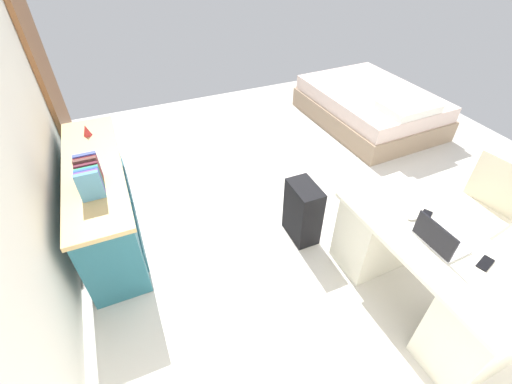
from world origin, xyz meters
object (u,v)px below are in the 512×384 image
Objects in this scene: desk at (422,272)px; office_chair at (475,217)px; cell_phone_near_laptop at (485,263)px; cell_phone_by_mouse at (426,216)px; figurine_small at (86,130)px; suitcase_black at (303,212)px; laptop at (439,239)px; computer_mouse at (413,217)px; bed at (370,106)px; credenza at (104,200)px.

desk is 0.84m from office_chair.
cell_phone_near_laptop and cell_phone_by_mouse have the same top height.
office_chair reaches higher than figurine_small.
desk reaches higher than suitcase_black.
laptop is at bearing 107.86° from office_chair.
cell_phone_near_laptop is at bearing -139.49° from figurine_small.
computer_mouse is (-0.76, -0.45, 0.44)m from suitcase_black.
desk is at bearing 149.33° from bed.
office_chair is 6.91× the size of cell_phone_by_mouse.
cell_phone_by_mouse is at bearing -104.54° from computer_mouse.
laptop is (-0.27, 0.83, 0.35)m from office_chair.
figurine_small reaches higher than bed.
cell_phone_by_mouse is (-2.39, 1.45, 0.48)m from bed.
credenza is at bearing -179.84° from figurine_small.
suitcase_black is 1.20m from laptop.
suitcase_black is (0.75, 1.25, -0.12)m from office_chair.
bed is 2.57m from suitcase_black.
cell_phone_near_laptop is 1.24× the size of figurine_small.
cell_phone_near_laptop is at bearing 153.71° from bed.
desk is 13.28× the size of figurine_small.
bed is at bearing -31.04° from laptop.
figurine_small is (2.36, 2.07, 0.04)m from laptop.
desk is 10.74× the size of cell_phone_near_laptop.
cell_phone_by_mouse reaches higher than desk.
cell_phone_by_mouse is (-0.78, -0.55, 0.43)m from suitcase_black.
bed is at bearing -30.67° from desk.
laptop is 0.27m from computer_mouse.
suitcase_black is (1.00, 0.45, -0.08)m from desk.
cell_phone_near_laptop is 0.49m from cell_phone_by_mouse.
office_chair is 0.90m from cell_phone_near_laptop.
credenza is 13.24× the size of cell_phone_near_laptop.
cell_phone_by_mouse is 3.07m from figurine_small.
computer_mouse reaches higher than cell_phone_by_mouse.
bed is at bearing -85.87° from figurine_small.
figurine_small is (2.10, 2.90, 0.39)m from office_chair.
computer_mouse is 0.91× the size of figurine_small.
computer_mouse is (0.24, 0.00, 0.36)m from desk.
figurine_small is at bearing 0.16° from credenza.
office_chair reaches higher than cell_phone_by_mouse.
office_chair is 2.48m from bed.
office_chair is at bearing -69.98° from cell_phone_near_laptop.
bed is 3.24m from cell_phone_near_laptop.
laptop is (-1.81, -2.07, 0.39)m from credenza.
cell_phone_near_laptop is at bearing -132.65° from credenza.
laptop is (-1.02, -0.41, 0.47)m from suitcase_black.
credenza is 1.84m from suitcase_black.
credenza is at bearing 102.69° from bed.
computer_mouse is at bearing -7.18° from laptop.
figurine_small is at bearing 23.05° from cell_phone_near_laptop.
figurine_small reaches higher than cell_phone_near_laptop.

